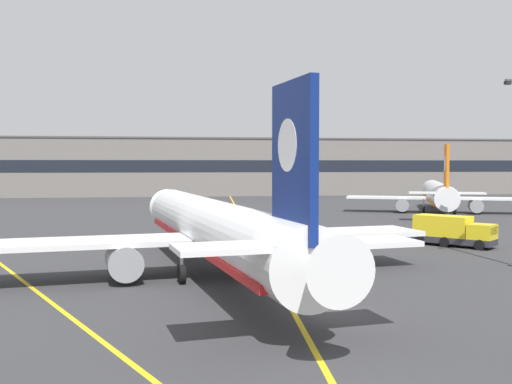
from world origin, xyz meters
TOP-DOWN VIEW (x-y plane):
  - ground_plane at (0.00, 0.00)m, footprint 400.00×400.00m
  - taxiway_centreline at (0.00, 30.00)m, footprint 13.40×179.54m
  - taxiway_lead_in_stripe at (-14.00, 2.00)m, footprint 25.10×54.75m
  - airliner_foreground at (-5.58, 11.59)m, footprint 32.36×41.40m
  - airliner_background at (34.08, 60.25)m, footprint 28.61×36.03m
  - service_truck_baggage_yellow at (18.32, 23.92)m, footprint 6.84×7.28m
  - safety_cone_by_nose_gear at (-3.79, 28.72)m, footprint 0.44×0.44m
  - terminal_building at (4.67, 120.17)m, footprint 166.61×12.40m

SIDE VIEW (x-z plane):
  - ground_plane at x=0.00m, z-range 0.00..0.00m
  - taxiway_centreline at x=0.00m, z-range 0.00..0.01m
  - taxiway_lead_in_stripe at x=-14.00m, z-range 0.00..0.01m
  - safety_cone_by_nose_gear at x=-3.79m, z-range -0.02..0.53m
  - service_truck_baggage_yellow at x=18.32m, z-range 0.03..2.93m
  - airliner_background at x=34.08m, z-range -2.23..8.33m
  - airliner_foreground at x=-5.58m, z-range -2.46..9.19m
  - terminal_building at x=4.67m, z-range 0.01..14.31m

